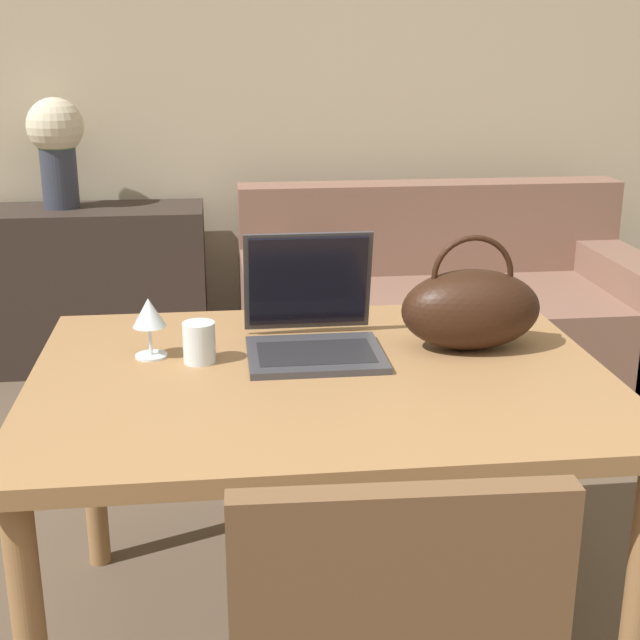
{
  "coord_description": "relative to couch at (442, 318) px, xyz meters",
  "views": [
    {
      "loc": [
        -0.23,
        -1.03,
        1.43
      ],
      "look_at": [
        -0.01,
        0.83,
        0.84
      ],
      "focal_mm": 50.0,
      "sensor_mm": 36.0,
      "label": 1
    }
  ],
  "objects": [
    {
      "name": "drinking_glass",
      "position": [
        -1.0,
        -1.63,
        0.49
      ],
      "size": [
        0.08,
        0.08,
        0.09
      ],
      "color": "silver",
      "rests_on": "dining_table"
    },
    {
      "name": "handbag",
      "position": [
        -0.36,
        -1.61,
        0.54
      ],
      "size": [
        0.33,
        0.19,
        0.28
      ],
      "color": "black",
      "rests_on": "dining_table"
    },
    {
      "name": "wall_back",
      "position": [
        -0.72,
        0.66,
        1.07
      ],
      "size": [
        10.0,
        0.06,
        2.7
      ],
      "color": "beige",
      "rests_on": "ground_plane"
    },
    {
      "name": "couch",
      "position": [
        0.0,
        0.0,
        0.0
      ],
      "size": [
        1.72,
        0.9,
        0.82
      ],
      "color": "#7F5B4C",
      "rests_on": "ground_plane"
    },
    {
      "name": "dining_table",
      "position": [
        -0.73,
        -1.72,
        0.36
      ],
      "size": [
        1.29,
        0.98,
        0.72
      ],
      "color": "olive",
      "rests_on": "ground_plane"
    },
    {
      "name": "sideboard",
      "position": [
        -1.5,
        0.38,
        0.08
      ],
      "size": [
        0.97,
        0.4,
        0.72
      ],
      "color": "#332823",
      "rests_on": "ground_plane"
    },
    {
      "name": "flower_vase",
      "position": [
        -1.63,
        0.41,
        0.73
      ],
      "size": [
        0.24,
        0.24,
        0.47
      ],
      "color": "#333847",
      "rests_on": "sideboard"
    },
    {
      "name": "wine_glass",
      "position": [
        -1.12,
        -1.58,
        0.54
      ],
      "size": [
        0.08,
        0.08,
        0.14
      ],
      "color": "silver",
      "rests_on": "dining_table"
    },
    {
      "name": "laptop",
      "position": [
        -0.74,
        -1.56,
        0.51
      ],
      "size": [
        0.31,
        0.33,
        0.27
      ],
      "color": "#38383D",
      "rests_on": "dining_table"
    }
  ]
}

